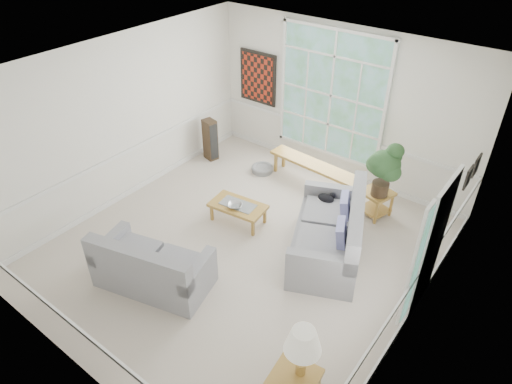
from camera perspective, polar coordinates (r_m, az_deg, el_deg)
floor at (r=7.63m, az=-1.52°, el=-6.96°), size 5.50×6.00×0.01m
ceiling at (r=6.07m, az=-1.96°, el=14.79°), size 5.50×6.00×0.02m
wall_back at (r=8.99m, az=10.55°, el=10.71°), size 5.50×0.02×3.00m
wall_front at (r=5.27m, az=-23.01°, el=-11.39°), size 5.50×0.02×3.00m
wall_left at (r=8.53m, az=-16.45°, el=8.50°), size 0.02×6.00×3.00m
wall_right at (r=5.74m, az=20.39°, el=-6.33°), size 0.02×6.00×3.00m
window_back at (r=8.98m, az=9.39°, el=11.85°), size 2.30×0.08×2.40m
entry_door at (r=6.48m, az=21.08°, el=-6.35°), size 0.08×0.90×2.10m
door_sidelight at (r=5.94m, az=19.25°, el=-8.90°), size 0.08×0.26×1.90m
wall_art at (r=9.86m, az=0.22°, el=14.09°), size 0.90×0.06×1.10m
wall_frame_near at (r=7.15m, az=24.95°, el=1.71°), size 0.04×0.26×0.32m
wall_frame_far at (r=7.50m, az=25.78°, el=3.01°), size 0.04×0.26×0.32m
loveseat_right at (r=7.27m, az=8.97°, el=-4.44°), size 1.70×2.19×1.05m
loveseat_front at (r=6.90m, az=-12.80°, el=-8.31°), size 1.83×1.26×0.90m
coffee_table at (r=8.06m, az=-2.25°, el=-2.64°), size 1.03×0.64×0.36m
pewter_bowl at (r=7.88m, az=-2.64°, el=-1.65°), size 0.41×0.41×0.07m
window_bench at (r=9.09m, az=7.26°, el=2.22°), size 1.99×0.53×0.46m
end_table at (r=8.46m, az=14.70°, el=-1.32°), size 0.62×0.62×0.50m
houseplant at (r=7.98m, az=15.64°, el=2.66°), size 0.80×0.80×1.01m
table_lamp at (r=5.19m, az=5.77°, el=-19.33°), size 0.46×0.46×0.70m
pet_bed at (r=9.50m, az=0.79°, el=2.92°), size 0.55×0.55×0.13m
floor_speaker at (r=9.84m, az=-5.74°, el=6.54°), size 0.33×0.28×0.90m
cat at (r=7.78m, az=8.73°, el=-0.75°), size 0.36×0.35×0.14m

